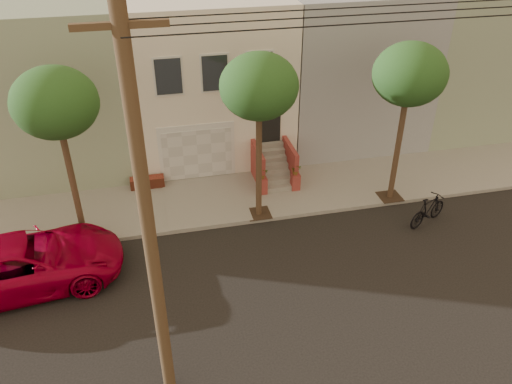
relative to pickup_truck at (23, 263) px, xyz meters
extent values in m
plane|color=black|center=(7.14, -1.84, -0.86)|extent=(90.00, 90.00, 0.00)
cube|color=gray|center=(7.14, 3.51, -0.78)|extent=(40.00, 3.70, 0.15)
cube|color=silver|center=(7.14, 9.36, 2.79)|extent=(7.00, 8.00, 7.00)
cube|color=gray|center=(0.34, 9.36, 2.79)|extent=(6.50, 8.00, 7.00)
cube|color=gray|center=(13.94, 9.36, 2.79)|extent=(6.50, 8.00, 7.00)
cube|color=gray|center=(20.44, 9.36, 2.79)|extent=(6.50, 8.00, 7.00)
cube|color=silver|center=(6.24, 5.38, 0.54)|extent=(3.20, 0.12, 2.50)
cube|color=silver|center=(6.24, 5.32, 0.44)|extent=(2.90, 0.06, 2.20)
cube|color=gray|center=(6.24, 3.51, -0.70)|extent=(3.20, 3.70, 0.02)
cube|color=brown|center=(4.04, 5.06, -0.49)|extent=(1.40, 0.45, 0.44)
cube|color=black|center=(9.34, 5.33, 1.69)|extent=(1.00, 0.06, 2.00)
cube|color=#3F4751|center=(5.34, 5.33, 3.89)|extent=(1.00, 0.06, 1.40)
cube|color=silver|center=(5.34, 5.35, 3.89)|extent=(1.15, 0.05, 1.55)
cube|color=#3F4751|center=(7.14, 5.33, 3.89)|extent=(1.00, 0.06, 1.40)
cube|color=silver|center=(7.14, 5.35, 3.89)|extent=(1.15, 0.05, 1.55)
cube|color=#3F4751|center=(8.94, 5.33, 3.89)|extent=(1.00, 0.06, 1.40)
cube|color=silver|center=(8.94, 5.35, 3.89)|extent=(1.15, 0.05, 1.55)
cube|color=gray|center=(9.34, 3.54, -0.61)|extent=(1.20, 0.28, 0.20)
cube|color=gray|center=(9.34, 3.82, -0.41)|extent=(1.20, 0.28, 0.20)
cube|color=gray|center=(9.34, 4.10, -0.21)|extent=(1.20, 0.28, 0.20)
cube|color=gray|center=(9.34, 4.38, -0.01)|extent=(1.20, 0.28, 0.20)
cube|color=gray|center=(9.34, 4.66, 0.19)|extent=(1.20, 0.28, 0.20)
cube|color=gray|center=(9.34, 4.94, 0.39)|extent=(1.20, 0.28, 0.20)
cube|color=gray|center=(9.34, 5.22, 0.59)|extent=(1.20, 0.28, 0.20)
cube|color=maroon|center=(8.64, 4.38, 0.09)|extent=(0.18, 1.96, 1.60)
cube|color=maroon|center=(10.04, 4.38, 0.09)|extent=(0.18, 1.96, 1.60)
cube|color=maroon|center=(8.64, 3.50, -0.36)|extent=(0.35, 0.35, 0.70)
imported|color=#224A1A|center=(8.64, 3.50, 0.22)|extent=(0.40, 0.35, 0.45)
cube|color=maroon|center=(10.04, 3.50, -0.36)|extent=(0.35, 0.35, 0.70)
imported|color=#224A1A|center=(10.04, 3.50, 0.22)|extent=(0.41, 0.35, 0.45)
cube|color=#2D2116|center=(1.64, 2.06, -0.70)|extent=(0.90, 0.90, 0.02)
cylinder|color=#3C261B|center=(1.64, 2.06, 1.39)|extent=(0.22, 0.22, 4.20)
ellipsoid|color=#224A1A|center=(1.64, 2.06, 4.44)|extent=(2.70, 2.57, 2.29)
cube|color=#2D2116|center=(8.14, 2.06, -0.70)|extent=(0.90, 0.90, 0.02)
cylinder|color=#3C261B|center=(8.14, 2.06, 1.39)|extent=(0.22, 0.22, 4.20)
ellipsoid|color=#224A1A|center=(8.14, 2.06, 4.44)|extent=(2.70, 2.57, 2.29)
cube|color=#2D2116|center=(13.64, 2.06, -0.70)|extent=(0.90, 0.90, 0.02)
cylinder|color=#3C261B|center=(13.64, 2.06, 1.39)|extent=(0.22, 0.22, 4.20)
ellipsoid|color=#224A1A|center=(13.64, 2.06, 4.44)|extent=(2.70, 2.57, 2.29)
cylinder|color=#402A1E|center=(4.14, -5.04, 4.14)|extent=(0.30, 0.30, 10.00)
cube|color=#402A1E|center=(4.14, -5.04, 8.34)|extent=(1.60, 0.12, 0.12)
imported|color=#9E0021|center=(0.00, 0.00, 0.00)|extent=(6.46, 3.58, 1.71)
imported|color=black|center=(14.27, 0.24, -0.26)|extent=(2.04, 1.33, 1.19)
camera|label=1|loc=(4.42, -13.74, 10.39)|focal=35.58mm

